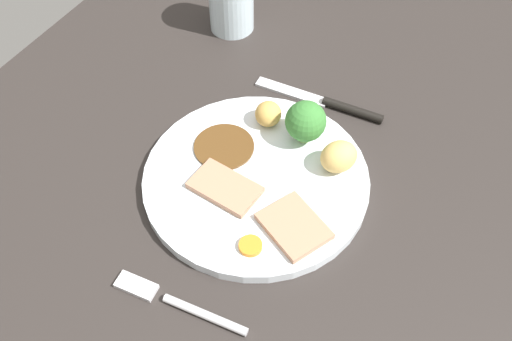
% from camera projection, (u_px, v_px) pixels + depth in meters
% --- Properties ---
extents(dining_table, '(1.20, 0.84, 0.04)m').
position_uv_depth(dining_table, '(235.00, 209.00, 0.69)').
color(dining_table, '#2B2623').
rests_on(dining_table, ground).
extents(dinner_plate, '(0.28, 0.28, 0.01)m').
position_uv_depth(dinner_plate, '(256.00, 179.00, 0.69)').
color(dinner_plate, white).
rests_on(dinner_plate, dining_table).
extents(gravy_pool, '(0.08, 0.08, 0.00)m').
position_uv_depth(gravy_pool, '(224.00, 147.00, 0.71)').
color(gravy_pool, '#563819').
rests_on(gravy_pool, dinner_plate).
extents(meat_slice_main, '(0.09, 0.09, 0.01)m').
position_uv_depth(meat_slice_main, '(294.00, 226.00, 0.63)').
color(meat_slice_main, tan).
rests_on(meat_slice_main, dinner_plate).
extents(meat_slice_under, '(0.06, 0.09, 0.01)m').
position_uv_depth(meat_slice_under, '(227.00, 185.00, 0.67)').
color(meat_slice_under, tan).
rests_on(meat_slice_under, dinner_plate).
extents(roast_potato_left, '(0.06, 0.06, 0.04)m').
position_uv_depth(roast_potato_left, '(339.00, 157.00, 0.68)').
color(roast_potato_left, '#D8B260').
rests_on(roast_potato_left, dinner_plate).
extents(roast_potato_right, '(0.04, 0.04, 0.03)m').
position_uv_depth(roast_potato_right, '(268.00, 114.00, 0.73)').
color(roast_potato_right, tan).
rests_on(roast_potato_right, dinner_plate).
extents(carrot_coin_front, '(0.03, 0.03, 0.01)m').
position_uv_depth(carrot_coin_front, '(250.00, 246.00, 0.62)').
color(carrot_coin_front, orange).
rests_on(carrot_coin_front, dinner_plate).
extents(broccoli_floret, '(0.05, 0.05, 0.06)m').
position_uv_depth(broccoli_floret, '(306.00, 121.00, 0.69)').
color(broccoli_floret, '#8CB766').
rests_on(broccoli_floret, dinner_plate).
extents(fork, '(0.03, 0.15, 0.01)m').
position_uv_depth(fork, '(176.00, 303.00, 0.59)').
color(fork, silver).
rests_on(fork, dining_table).
extents(knife, '(0.02, 0.19, 0.01)m').
position_uv_depth(knife, '(330.00, 103.00, 0.77)').
color(knife, black).
rests_on(knife, dining_table).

